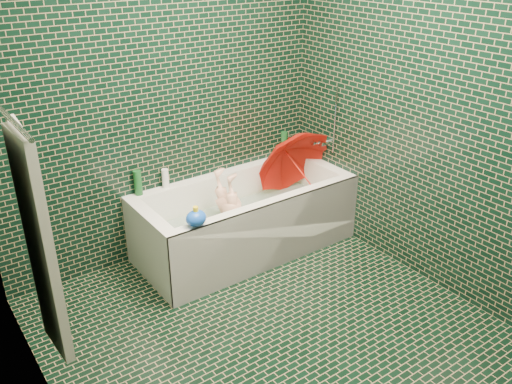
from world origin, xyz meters
TOP-DOWN VIEW (x-y plane):
  - floor at (0.00, 0.00)m, footprint 2.80×2.80m
  - wall_back at (0.00, 1.40)m, footprint 2.80×0.00m
  - wall_left at (-1.30, 0.00)m, footprint 0.00×2.80m
  - wall_right at (1.30, 0.00)m, footprint 0.00×2.80m
  - bathtub at (0.45, 1.01)m, footprint 1.70×0.75m
  - bath_mat at (0.45, 1.02)m, footprint 1.35×0.47m
  - water at (0.45, 1.02)m, footprint 1.48×0.53m
  - towel_rail at (-1.25, 0.25)m, footprint 0.02×0.58m
  - towel at (-1.24, 0.24)m, footprint 0.08×0.44m
  - faucet at (1.26, 1.02)m, footprint 0.18×0.19m
  - child at (0.33, 1.01)m, footprint 0.84×0.34m
  - umbrella at (0.98, 0.99)m, footprint 0.85×0.94m
  - soap_bottle_a at (1.25, 1.37)m, footprint 0.12×0.12m
  - soap_bottle_b at (1.25, 1.34)m, footprint 0.10×0.10m
  - soap_bottle_c at (1.21, 1.31)m, footprint 0.17×0.17m
  - bottle_right_tall at (1.07, 1.33)m, footprint 0.07×0.07m
  - bottle_right_pump at (1.14, 1.35)m, footprint 0.06×0.06m
  - bottle_left_tall at (-0.27, 1.36)m, footprint 0.07×0.07m
  - bottle_left_short at (-0.05, 1.36)m, footprint 0.05×0.05m
  - rubber_duck at (1.09, 1.35)m, footprint 0.12×0.08m
  - bath_toy at (-0.17, 0.69)m, footprint 0.16×0.14m

SIDE VIEW (x-z plane):
  - floor at x=0.00m, z-range 0.00..0.00m
  - bath_mat at x=0.45m, z-range 0.15..0.16m
  - bathtub at x=0.45m, z-range -0.06..0.49m
  - water at x=0.45m, z-range 0.30..0.30m
  - child at x=0.33m, z-range 0.15..0.47m
  - soap_bottle_a at x=1.25m, z-range 0.42..0.68m
  - soap_bottle_b at x=1.25m, z-range 0.46..0.64m
  - soap_bottle_c at x=1.21m, z-range 0.46..0.64m
  - umbrella at x=0.98m, z-range 0.06..1.05m
  - rubber_duck at x=1.09m, z-range 0.55..0.64m
  - bath_toy at x=-0.17m, z-range 0.54..0.68m
  - bottle_left_short at x=-0.05m, z-range 0.55..0.70m
  - bottle_right_pump at x=1.14m, z-range 0.55..0.72m
  - bottle_left_tall at x=-0.27m, z-range 0.55..0.74m
  - bottle_right_tall at x=1.07m, z-range 0.55..0.78m
  - faucet at x=1.26m, z-range 0.50..1.05m
  - towel at x=-1.24m, z-range 0.47..1.59m
  - wall_back at x=0.00m, z-range -0.15..2.65m
  - wall_left at x=-1.30m, z-range -0.15..2.65m
  - wall_right at x=1.30m, z-range -0.15..2.65m
  - towel_rail at x=-1.25m, z-range 1.59..1.61m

